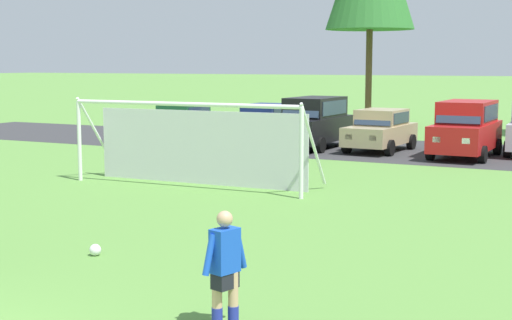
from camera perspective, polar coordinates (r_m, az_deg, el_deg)
ground_plane at (r=22.20m, az=5.75°, el=-1.89°), size 400.00×400.00×0.00m
parking_lot_strip at (r=31.19m, az=11.96°, el=0.69°), size 52.00×8.40×0.01m
soccer_ball at (r=14.32m, az=-12.26°, el=-6.78°), size 0.22×0.22×0.22m
soccer_goal at (r=21.92m, az=-4.65°, el=1.42°), size 7.46×2.11×2.57m
player_midfield_center at (r=10.06m, az=-2.40°, el=-8.49°), size 0.37×0.70×1.64m
parked_car_slot_far_left at (r=34.36m, az=-5.69°, el=2.89°), size 2.06×4.21×1.72m
parked_car_slot_left at (r=34.34m, az=0.71°, el=2.92°), size 2.15×4.26×1.72m
parked_car_slot_center_left at (r=31.56m, az=4.48°, el=2.93°), size 2.25×4.66×2.16m
parked_car_slot_center at (r=30.77m, az=9.56°, el=2.29°), size 2.25×4.31×1.72m
parked_car_slot_center_right at (r=29.49m, az=15.87°, el=2.35°), size 2.24×4.65×2.16m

